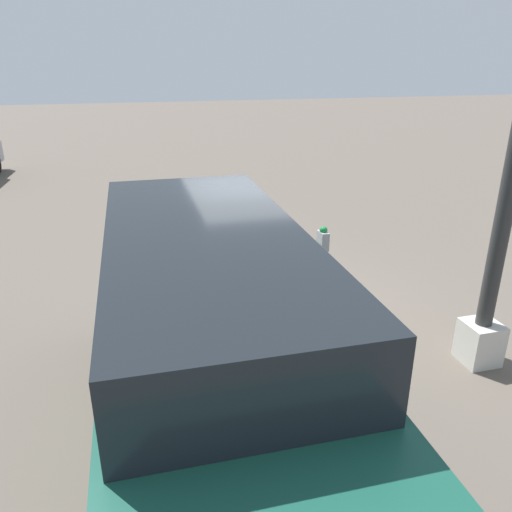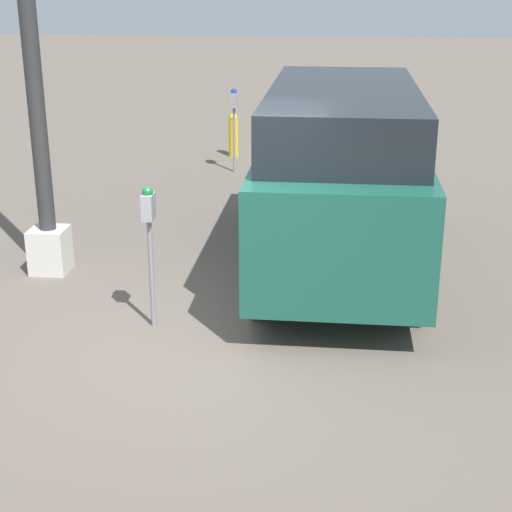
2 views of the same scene
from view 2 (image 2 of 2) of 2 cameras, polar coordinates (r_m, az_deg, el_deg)
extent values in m
plane|color=#60564C|center=(7.96, -4.29, -6.03)|extent=(80.00, 80.00, 0.00)
cylinder|color=gray|center=(8.08, -7.61, -1.28)|extent=(0.05, 0.05, 1.16)
cube|color=gray|center=(7.86, -7.85, 3.56)|extent=(0.20, 0.11, 0.26)
sphere|color=#14662D|center=(7.81, -7.90, 4.63)|extent=(0.11, 0.11, 0.11)
cylinder|color=gray|center=(14.50, -1.59, 8.44)|extent=(0.05, 0.05, 1.19)
cube|color=gray|center=(14.37, -1.62, 11.27)|extent=(0.20, 0.11, 0.26)
sphere|color=navy|center=(14.35, -1.62, 11.87)|extent=(0.11, 0.11, 0.11)
cube|color=beige|center=(9.93, -14.75, 0.42)|extent=(0.44, 0.44, 0.55)
cube|color=#195142|center=(9.68, 6.16, 4.92)|extent=(5.19, 1.93, 1.25)
cube|color=black|center=(9.35, 6.37, 10.25)|extent=(4.15, 1.76, 0.62)
cube|color=orange|center=(12.26, 3.34, 5.90)|extent=(0.08, 0.12, 0.20)
cylinder|color=black|center=(11.41, 2.02, 4.08)|extent=(0.74, 0.23, 0.73)
cylinder|color=black|center=(11.42, 10.18, 3.78)|extent=(0.74, 0.23, 0.73)
cylinder|color=black|center=(8.39, 0.38, -1.85)|extent=(0.74, 0.23, 0.73)
cylinder|color=black|center=(8.40, 11.48, -2.26)|extent=(0.74, 0.23, 0.73)
cylinder|color=gold|center=(15.83, -1.64, 8.56)|extent=(0.19, 0.19, 0.73)
sphere|color=gold|center=(15.76, -1.66, 10.03)|extent=(0.17, 0.17, 0.17)
camera|label=1|loc=(13.36, 9.30, 20.35)|focal=35.00mm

